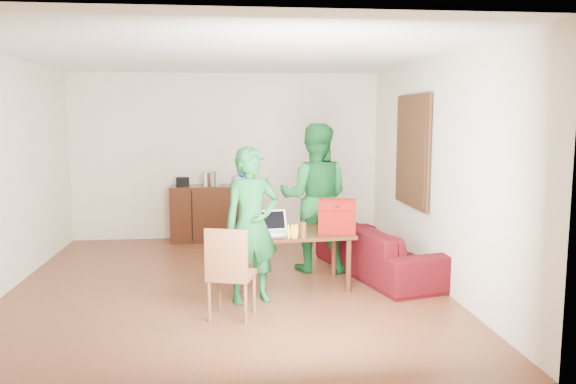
{
  "coord_description": "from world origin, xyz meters",
  "views": [
    {
      "loc": [
        0.06,
        -6.51,
        1.99
      ],
      "look_at": [
        0.74,
        0.09,
        1.1
      ],
      "focal_mm": 35.0,
      "sensor_mm": 36.0,
      "label": 1
    }
  ],
  "objects": [
    {
      "name": "table",
      "position": [
        0.74,
        -0.11,
        0.58
      ],
      "size": [
        1.47,
        0.91,
        0.66
      ],
      "rotation": [
        0.0,
        0.0,
        0.09
      ],
      "color": "black",
      "rests_on": "ground"
    },
    {
      "name": "person_far",
      "position": [
        1.15,
        0.61,
        0.96
      ],
      "size": [
        1.06,
        0.89,
        1.91
      ],
      "primitive_type": "imported",
      "rotation": [
        0.0,
        0.0,
        2.94
      ],
      "color": "#135822",
      "rests_on": "ground"
    },
    {
      "name": "red_bag",
      "position": [
        1.28,
        -0.21,
        0.82
      ],
      "size": [
        0.47,
        0.33,
        0.31
      ],
      "primitive_type": "cube",
      "rotation": [
        0.0,
        0.0,
        -0.21
      ],
      "color": "maroon",
      "rests_on": "table"
    },
    {
      "name": "chair",
      "position": [
        0.06,
        -1.09,
        0.27
      ],
      "size": [
        0.52,
        0.51,
        0.93
      ],
      "rotation": [
        0.0,
        0.0,
        -0.28
      ],
      "color": "brown",
      "rests_on": "ground"
    },
    {
      "name": "sofa",
      "position": [
        1.95,
        0.33,
        0.32
      ],
      "size": [
        1.37,
        2.31,
        0.63
      ],
      "primitive_type": "imported",
      "rotation": [
        0.0,
        0.0,
        1.83
      ],
      "color": "#380714",
      "rests_on": "ground"
    },
    {
      "name": "bottle",
      "position": [
        0.86,
        -0.45,
        0.76
      ],
      "size": [
        0.08,
        0.08,
        0.2
      ],
      "primitive_type": "cylinder",
      "rotation": [
        0.0,
        0.0,
        -0.2
      ],
      "color": "#592A14",
      "rests_on": "table"
    },
    {
      "name": "laptop",
      "position": [
        0.56,
        -0.21,
        0.71
      ],
      "size": [
        0.4,
        0.31,
        0.25
      ],
      "rotation": [
        0.0,
        0.0,
        0.18
      ],
      "color": "white",
      "rests_on": "table"
    },
    {
      "name": "room",
      "position": [
        0.01,
        0.13,
        1.31
      ],
      "size": [
        5.2,
        5.7,
        2.9
      ],
      "color": "#411D10",
      "rests_on": "ground"
    },
    {
      "name": "bananas",
      "position": [
        0.73,
        -0.52,
        0.69
      ],
      "size": [
        0.18,
        0.13,
        0.06
      ],
      "primitive_type": null,
      "rotation": [
        0.0,
        0.0,
        -0.12
      ],
      "color": "gold",
      "rests_on": "table"
    },
    {
      "name": "person_near",
      "position": [
        0.28,
        -0.6,
        0.84
      ],
      "size": [
        0.7,
        0.56,
        1.68
      ],
      "primitive_type": "imported",
      "rotation": [
        0.0,
        0.0,
        0.29
      ],
      "color": "#125422",
      "rests_on": "ground"
    }
  ]
}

